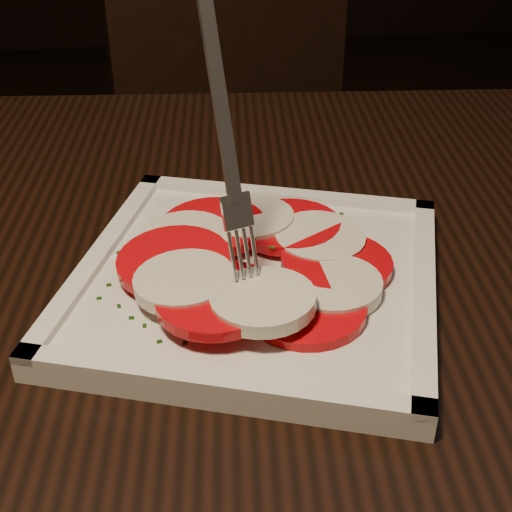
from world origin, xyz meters
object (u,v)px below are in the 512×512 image
(plate, at_px, (256,281))
(fork, at_px, (221,135))
(table, at_px, (210,366))
(chair, at_px, (250,158))

(plate, distance_m, fork, 0.12)
(table, xyz_separation_m, chair, (0.12, 0.67, -0.12))
(table, distance_m, fork, 0.23)
(table, xyz_separation_m, fork, (0.01, -0.04, 0.23))
(chair, relative_size, plate, 3.60)
(plate, xyz_separation_m, fork, (-0.02, -0.00, 0.12))
(chair, height_order, fork, fork)
(table, height_order, plate, plate)
(table, distance_m, plate, 0.12)
(plate, bearing_deg, fork, -169.83)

